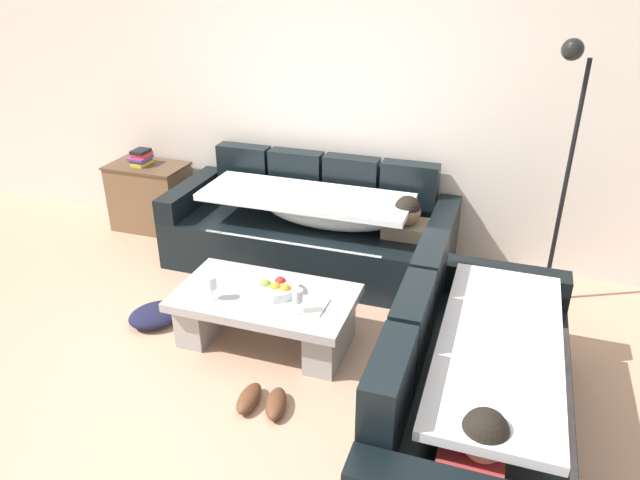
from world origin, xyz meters
TOP-DOWN VIEW (x-y plane):
  - ground_plane at (0.00, 0.00)m, footprint 14.00×14.00m
  - back_wall at (0.00, 2.15)m, footprint 9.00×0.10m
  - couch_along_wall at (-0.09, 1.62)m, footprint 2.37×0.92m
  - couch_near_window at (1.38, -0.03)m, footprint 0.92×2.01m
  - coffee_table at (-0.04, 0.47)m, footprint 1.20×0.68m
  - fruit_bowl at (0.04, 0.50)m, footprint 0.28×0.28m
  - wine_glass_near_left at (-0.34, 0.31)m, footprint 0.07×0.07m
  - wine_glass_near_right at (0.25, 0.33)m, footprint 0.07×0.07m
  - open_magazine at (0.26, 0.43)m, footprint 0.28×0.21m
  - side_cabinet at (-1.83, 1.85)m, footprint 0.72×0.44m
  - book_stack_on_cabinet at (-1.87, 1.85)m, footprint 0.18×0.21m
  - floor_lamp at (1.73, 1.62)m, footprint 0.33×0.31m
  - pair_of_shoes at (0.20, -0.15)m, footprint 0.33×0.29m
  - crumpled_garment at (-0.89, 0.43)m, footprint 0.50×0.51m

SIDE VIEW (x-z plane):
  - ground_plane at x=0.00m, z-range 0.00..0.00m
  - pair_of_shoes at x=0.20m, z-range 0.00..0.09m
  - crumpled_garment at x=-0.89m, z-range 0.00..0.12m
  - coffee_table at x=-0.04m, z-range 0.05..0.43m
  - side_cabinet at x=-1.83m, z-range 0.00..0.64m
  - couch_along_wall at x=-0.09m, z-range -0.11..0.77m
  - couch_near_window at x=1.38m, z-range -0.10..0.78m
  - open_magazine at x=0.26m, z-range 0.38..0.39m
  - fruit_bowl at x=0.04m, z-range 0.37..0.47m
  - wine_glass_near_left at x=-0.34m, z-range 0.41..0.58m
  - wine_glass_near_right at x=0.25m, z-range 0.41..0.58m
  - book_stack_on_cabinet at x=-1.87m, z-range 0.64..0.78m
  - floor_lamp at x=1.73m, z-range 0.14..2.09m
  - back_wall at x=0.00m, z-range 0.00..2.70m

